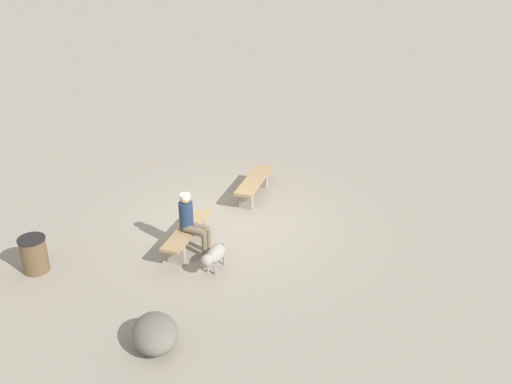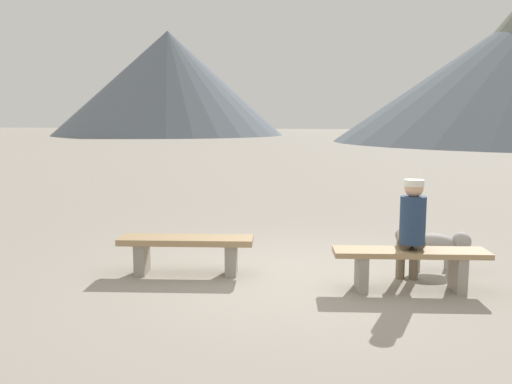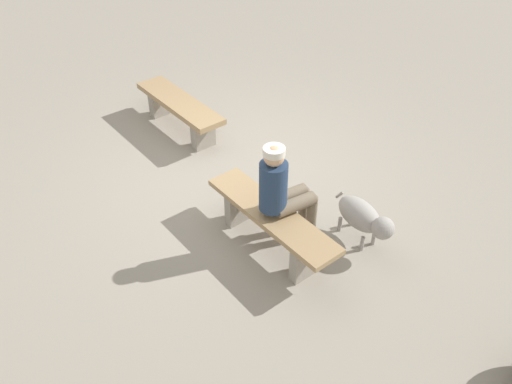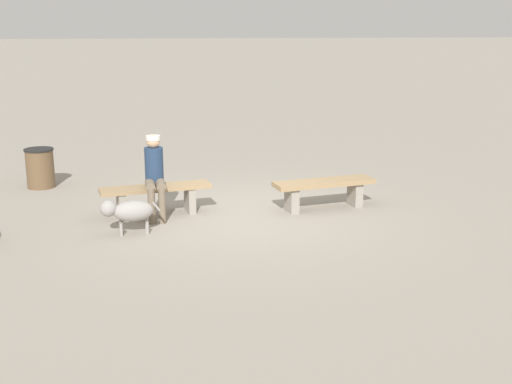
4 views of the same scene
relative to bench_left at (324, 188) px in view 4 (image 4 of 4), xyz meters
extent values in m
cube|color=gray|center=(1.38, 0.25, -0.38)|extent=(210.00, 210.00, 0.06)
cube|color=gray|center=(-0.56, -0.12, -0.15)|extent=(0.21, 0.35, 0.40)
cube|color=gray|center=(0.56, 0.12, -0.15)|extent=(0.21, 0.35, 0.40)
cube|color=#A3845B|center=(0.00, 0.00, 0.09)|extent=(1.75, 0.78, 0.08)
cube|color=gray|center=(2.20, -0.07, -0.14)|extent=(0.19, 0.38, 0.42)
cube|color=gray|center=(3.28, 0.17, -0.14)|extent=(0.19, 0.38, 0.42)
cube|color=#A3845B|center=(2.74, 0.05, 0.10)|extent=(1.80, 0.77, 0.06)
cylinder|color=navy|center=(2.75, 0.05, 0.48)|extent=(0.29, 0.29, 0.55)
sphere|color=#D8A87F|center=(2.75, 0.05, 0.85)|extent=(0.21, 0.21, 0.21)
cylinder|color=silver|center=(2.75, 0.05, 0.90)|extent=(0.22, 0.22, 0.07)
cylinder|color=#756651|center=(2.81, 0.29, 0.21)|extent=(0.18, 0.47, 0.15)
cylinder|color=#756651|center=(2.80, 0.51, -0.07)|extent=(0.11, 0.11, 0.55)
cylinder|color=#756651|center=(2.65, 0.27, 0.21)|extent=(0.18, 0.47, 0.15)
cylinder|color=#756651|center=(2.64, 0.50, -0.07)|extent=(0.11, 0.11, 0.55)
ellipsoid|color=gray|center=(3.04, 0.96, -0.01)|extent=(0.62, 0.37, 0.31)
sphere|color=gray|center=(3.39, 1.00, 0.06)|extent=(0.24, 0.24, 0.24)
cylinder|color=gray|center=(3.22, 1.07, -0.25)|extent=(0.04, 0.04, 0.19)
cylinder|color=gray|center=(3.24, 0.90, -0.25)|extent=(0.04, 0.04, 0.19)
cylinder|color=gray|center=(2.85, 1.02, -0.25)|extent=(0.04, 0.04, 0.19)
cylinder|color=gray|center=(2.87, 0.86, -0.25)|extent=(0.04, 0.04, 0.19)
cylinder|color=gray|center=(2.71, 0.92, 0.04)|extent=(0.12, 0.05, 0.15)
cylinder|color=brown|center=(4.92, -2.04, 0.00)|extent=(0.50, 0.50, 0.70)
cylinder|color=black|center=(4.92, -2.04, 0.37)|extent=(0.53, 0.53, 0.03)
camera|label=1|loc=(11.12, 6.73, 6.37)|focal=41.88mm
camera|label=2|loc=(2.57, -6.19, 1.61)|focal=37.56mm
camera|label=3|loc=(6.42, -1.95, 3.70)|focal=36.84mm
camera|label=4|loc=(2.38, 10.36, 2.68)|focal=46.56mm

